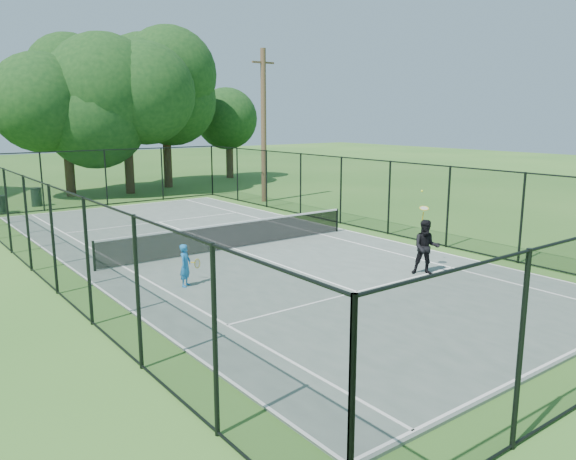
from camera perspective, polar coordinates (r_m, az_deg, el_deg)
ground at (r=20.36m, az=-5.55°, el=-2.03°), size 120.00×120.00×0.00m
tennis_court at (r=20.36m, az=-5.55°, el=-1.95°), size 11.00×24.00×0.06m
tennis_net at (r=20.24m, az=-5.58°, el=-0.44°), size 10.08×0.08×0.95m
fence at (r=20.07m, az=-5.63°, el=2.14°), size 13.10×26.10×3.00m
tree_near_left at (r=35.95m, az=-21.77°, el=11.98°), size 6.90×6.90×9.00m
tree_near_mid at (r=36.22m, az=-16.19°, el=12.60°), size 7.08×7.08×9.26m
tree_near_right at (r=38.83m, az=-12.40°, el=12.93°), size 6.70×6.70×9.24m
tree_far_right at (r=44.08m, az=-6.01°, el=10.28°), size 4.69×4.69×6.20m
trash_bin_left at (r=31.30m, az=-27.11°, el=2.35°), size 0.58×0.58×0.88m
trash_bin_right at (r=32.89m, az=-24.19°, el=3.09°), size 0.58×0.58×1.00m
utility_pole at (r=31.48m, az=-2.49°, el=10.55°), size 1.40×0.30×8.32m
player_blue at (r=15.94m, az=-10.37°, el=-3.55°), size 0.85×0.50×1.20m
player_black at (r=17.29m, az=13.85°, el=-1.71°), size 1.02×1.19×2.46m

